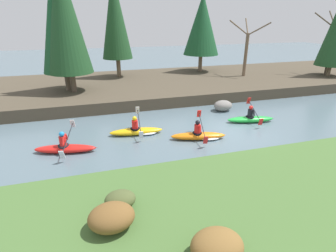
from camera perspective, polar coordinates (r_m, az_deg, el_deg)
The scene contains 16 objects.
ground_plane at distance 14.22m, azimuth 13.76°, elevation -1.38°, with size 90.00×90.00×0.00m, color slate.
riverbank_far at distance 22.75m, azimuth 1.59°, elevation 9.23°, with size 44.00×10.55×0.77m.
conifer_tree_far_left at distance 19.88m, azimuth -22.71°, elevation 20.57°, with size 2.93×2.93×8.15m.
conifer_tree_left at distance 19.32m, azimuth -21.72°, elevation 21.51°, with size 2.97×2.97×8.67m.
conifer_tree_mid_left at distance 23.57m, azimuth -11.47°, elevation 22.36°, with size 2.55×2.55×8.34m.
conifer_tree_centre at distance 25.94m, azimuth 7.42°, elevation 21.01°, with size 3.31×3.31×6.92m.
bare_tree_upstream at distance 24.64m, azimuth 16.66°, elevation 15.64°, with size 2.70×2.67×4.82m.
bare_tree_mid_upstream at distance 28.23m, azimuth 32.06°, elevation 14.64°, with size 3.03×2.99×5.45m.
shrub_clump_nearest at distance 7.16m, azimuth -12.20°, elevation -18.84°, with size 1.19×0.99×0.64m.
shrub_clump_second at distance 7.80m, azimuth -10.38°, elevation -15.48°, with size 0.88×0.73×0.48m.
shrub_clump_far_end at distance 6.44m, azimuth 10.62°, elevation -24.36°, with size 1.21×1.01×0.66m.
kayaker_lead at distance 15.85m, azimuth 17.59°, elevation 1.57°, with size 2.79×2.06×1.20m.
kayaker_middle at distance 13.11m, azimuth 7.06°, elevation -2.02°, with size 2.79×2.06×1.20m.
kayaker_trailing at distance 13.61m, azimuth -6.46°, elevation -1.03°, with size 2.79×2.07×1.20m.
kayaker_far_back at distance 12.61m, azimuth -21.40°, elevation -4.42°, with size 2.79×2.05×1.20m.
boulder_midstream at distance 17.35m, azimuth 11.88°, elevation 4.37°, with size 1.21×0.95×0.69m.
Camera 1 is at (-6.77, -11.18, 5.59)m, focal length 28.00 mm.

